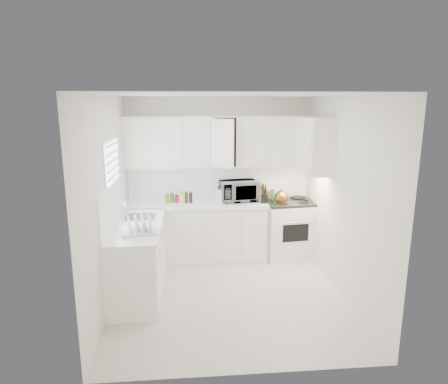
{
  "coord_description": "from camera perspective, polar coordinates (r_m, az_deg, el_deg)",
  "views": [
    {
      "loc": [
        -0.49,
        -4.84,
        2.52
      ],
      "look_at": [
        0.0,
        0.7,
        1.25
      ],
      "focal_mm": 31.8,
      "sensor_mm": 36.0,
      "label": 1
    }
  ],
  "objects": [
    {
      "name": "spice_left_0",
      "position": [
        6.45,
        -8.11,
        -0.77
      ],
      "size": [
        0.06,
        0.06,
        0.13
      ],
      "primitive_type": "cylinder",
      "color": "olive",
      "rests_on": "countertop_back"
    },
    {
      "name": "sauce_right_4",
      "position": [
        6.6,
        6.35,
        -0.14
      ],
      "size": [
        0.06,
        0.06,
        0.19
      ],
      "primitive_type": "cylinder",
      "color": "olive",
      "rests_on": "countertop_back"
    },
    {
      "name": "sauce_right_3",
      "position": [
        6.53,
        5.98,
        -0.26
      ],
      "size": [
        0.06,
        0.06,
        0.19
      ],
      "primitive_type": "cylinder",
      "color": "black",
      "rests_on": "countertop_back"
    },
    {
      "name": "wall_left",
      "position": [
        5.09,
        -16.33,
        -1.53
      ],
      "size": [
        0.0,
        3.2,
        3.2
      ],
      "primitive_type": "plane",
      "rotation": [
        1.57,
        0.0,
        1.57
      ],
      "color": "white",
      "rests_on": "ground"
    },
    {
      "name": "paper_towel",
      "position": [
        6.5,
        0.04,
        0.1
      ],
      "size": [
        0.12,
        0.12,
        0.27
      ],
      "primitive_type": "cylinder",
      "color": "white",
      "rests_on": "countertop_back"
    },
    {
      "name": "sauce_right_0",
      "position": [
        6.56,
        4.46,
        -0.17
      ],
      "size": [
        0.06,
        0.06,
        0.19
      ],
      "primitive_type": "cylinder",
      "color": "#A71639",
      "rests_on": "countertop_back"
    },
    {
      "name": "sauce_right_1",
      "position": [
        6.51,
        5.03,
        -0.28
      ],
      "size": [
        0.06,
        0.06,
        0.19
      ],
      "primitive_type": "cylinder",
      "color": "yellow",
      "rests_on": "countertop_back"
    },
    {
      "name": "spice_left_1",
      "position": [
        6.36,
        -7.48,
        -0.94
      ],
      "size": [
        0.06,
        0.06,
        0.13
      ],
      "primitive_type": "cylinder",
      "color": "#2B812D",
      "rests_on": "countertop_back"
    },
    {
      "name": "wall_front",
      "position": [
        3.5,
        3.36,
        -7.58
      ],
      "size": [
        3.0,
        0.0,
        3.0
      ],
      "primitive_type": "plane",
      "rotation": [
        -1.57,
        0.0,
        0.0
      ],
      "color": "white",
      "rests_on": "ground"
    },
    {
      "name": "countertop_left",
      "position": [
        5.33,
        -12.4,
        -4.85
      ],
      "size": [
        0.64,
        1.62,
        0.05
      ],
      "primitive_type": "cube",
      "color": "white",
      "rests_on": "lower_cabinets_left"
    },
    {
      "name": "wall_back",
      "position": [
        6.57,
        -0.69,
        2.16
      ],
      "size": [
        3.0,
        0.0,
        3.0
      ],
      "primitive_type": "plane",
      "rotation": [
        1.57,
        0.0,
        0.0
      ],
      "color": "white",
      "rests_on": "ground"
    },
    {
      "name": "countertop_back",
      "position": [
        6.34,
        -3.99,
        -1.75
      ],
      "size": [
        2.24,
        0.64,
        0.05
      ],
      "primitive_type": "cube",
      "color": "white",
      "rests_on": "lower_cabinets_back"
    },
    {
      "name": "rice_cooker",
      "position": [
        6.43,
        -0.12,
        -0.23
      ],
      "size": [
        0.26,
        0.26,
        0.23
      ],
      "primitive_type": null,
      "rotation": [
        0.0,
        0.0,
        0.16
      ],
      "color": "white",
      "rests_on": "countertop_back"
    },
    {
      "name": "utensil_crock",
      "position": [
        6.29,
        5.8,
        -0.1
      ],
      "size": [
        0.12,
        0.12,
        0.34
      ],
      "primitive_type": null,
      "rotation": [
        0.0,
        0.0,
        0.12
      ],
      "color": "black",
      "rests_on": "countertop_back"
    },
    {
      "name": "ceiling",
      "position": [
        4.87,
        0.75,
        13.8
      ],
      "size": [
        3.2,
        3.2,
        0.0
      ],
      "primitive_type": "plane",
      "rotation": [
        3.14,
        0.0,
        0.0
      ],
      "color": "white",
      "rests_on": "ground"
    },
    {
      "name": "sink",
      "position": [
        5.63,
        -12.03,
        -2.36
      ],
      "size": [
        0.42,
        0.38,
        0.3
      ],
      "primitive_type": null,
      "color": "gray",
      "rests_on": "countertop_left"
    },
    {
      "name": "tea_kettle",
      "position": [
        6.32,
        8.2,
        -0.61
      ],
      "size": [
        0.32,
        0.29,
        0.25
      ],
      "primitive_type": null,
      "rotation": [
        0.0,
        0.0,
        -0.28
      ],
      "color": "olive",
      "rests_on": "stove"
    },
    {
      "name": "spice_left_4",
      "position": [
        6.44,
        -5.45,
        -0.71
      ],
      "size": [
        0.06,
        0.06,
        0.13
      ],
      "primitive_type": "cylinder",
      "color": "#4C3715",
      "rests_on": "countertop_back"
    },
    {
      "name": "lower_cabinets_back",
      "position": [
        6.48,
        -3.93,
        -5.8
      ],
      "size": [
        2.22,
        0.6,
        0.9
      ],
      "primitive_type": null,
      "color": "white",
      "rests_on": "floor"
    },
    {
      "name": "lower_cabinets_left",
      "position": [
        5.5,
        -12.26,
        -9.58
      ],
      "size": [
        0.6,
        1.6,
        0.9
      ],
      "primitive_type": null,
      "color": "white",
      "rests_on": "floor"
    },
    {
      "name": "upper_cabinets_back",
      "position": [
        6.38,
        -0.59,
        3.66
      ],
      "size": [
        3.0,
        0.33,
        0.8
      ],
      "primitive_type": null,
      "color": "white",
      "rests_on": "wall_back"
    },
    {
      "name": "upper_cabinets_right",
      "position": [
        6.04,
        12.64,
        2.82
      ],
      "size": [
        0.33,
        0.9,
        0.8
      ],
      "primitive_type": null,
      "color": "white",
      "rests_on": "wall_right"
    },
    {
      "name": "stove",
      "position": [
        6.63,
        9.27,
        -4.13
      ],
      "size": [
        0.85,
        0.72,
        1.21
      ],
      "primitive_type": null,
      "rotation": [
        0.0,
        0.0,
        0.11
      ],
      "color": "white",
      "rests_on": "floor"
    },
    {
      "name": "microwave",
      "position": [
        6.39,
        2.15,
        0.47
      ],
      "size": [
        0.63,
        0.42,
        0.4
      ],
      "primitive_type": "imported",
      "rotation": [
        0.0,
        0.0,
        0.16
      ],
      "color": "gray",
      "rests_on": "countertop_back"
    },
    {
      "name": "frying_pan",
      "position": [
        6.73,
        10.54,
        -0.74
      ],
      "size": [
        0.37,
        0.46,
        0.04
      ],
      "primitive_type": null,
      "rotation": [
        0.0,
        0.0,
        0.36
      ],
      "color": "black",
      "rests_on": "stove"
    },
    {
      "name": "spice_left_2",
      "position": [
        6.44,
        -6.78,
        -0.74
      ],
      "size": [
        0.06,
        0.06,
        0.13
      ],
      "primitive_type": "cylinder",
      "color": "#A71639",
      "rests_on": "countertop_back"
    },
    {
      "name": "dish_rack",
      "position": [
        4.96,
        -12.19,
        -4.52
      ],
      "size": [
        0.47,
        0.4,
        0.23
      ],
      "primitive_type": null,
      "rotation": [
        0.0,
        0.0,
        0.23
      ],
      "color": "white",
      "rests_on": "countertop_left"
    },
    {
      "name": "spice_left_5",
      "position": [
        6.35,
        -4.78,
        -0.89
      ],
      "size": [
        0.06,
        0.06,
        0.13
      ],
      "primitive_type": "cylinder",
      "color": "black",
      "rests_on": "countertop_back"
    },
    {
      "name": "sauce_right_2",
      "position": [
        6.58,
        5.41,
        -0.15
      ],
      "size": [
        0.06,
        0.06,
        0.19
      ],
      "primitive_type": "cylinder",
      "color": "#4C3715",
      "rests_on": "countertop_back"
    },
    {
      "name": "wall_right",
      "position": [
        5.38,
        16.83,
        -0.82
      ],
      "size": [
        0.0,
        3.2,
        3.2
      ],
      "primitive_type": "plane",
      "rotation": [
        1.57,
        0.0,
        -1.57
      ],
      "color": "white",
      "rests_on": "ground"
    },
    {
      "name": "spice_left_3",
      "position": [
        6.35,
        -6.13,
        -0.92
      ],
      "size": [
        0.06,
        0.06,
        0.13
      ],
      "primitive_type": "cylinder",
      "color": "yellow",
      "rests_on": "countertop_back"
    },
    {
      "name": "floor",
      "position": [
        5.48,
        0.67,
        -14.52
      ],
      "size": [
        3.2,
        3.2,
        0.0
      ],
      "primitive_type": "plane",
      "color": "silver",
      "rests_on": "ground"
    },
    {
      "name": "backsplash_back",
      "position": [
        6.58,
        -0.69,
        1.51
      ],
      "size": [
        2.98,
        0.02,
        0.55
      ],
      "primitive_type": "cube",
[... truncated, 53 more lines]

